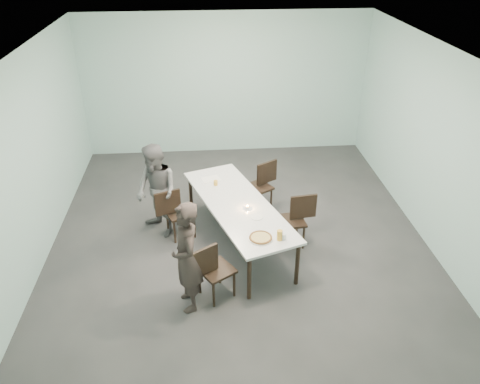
{
  "coord_description": "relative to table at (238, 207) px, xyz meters",
  "views": [
    {
      "loc": [
        -0.5,
        -6.2,
        4.49
      ],
      "look_at": [
        0.0,
        -0.18,
        1.0
      ],
      "focal_mm": 35.0,
      "sensor_mm": 36.0,
      "label": 1
    }
  ],
  "objects": [
    {
      "name": "table",
      "position": [
        0.0,
        0.0,
        0.0
      ],
      "size": [
        1.7,
        2.75,
        0.75
      ],
      "rotation": [
        0.0,
        0.0,
        0.33
      ],
      "color": "white",
      "rests_on": "ground"
    },
    {
      "name": "pizza",
      "position": [
        0.24,
        -0.94,
        0.08
      ],
      "size": [
        0.34,
        0.34,
        0.04
      ],
      "color": "white",
      "rests_on": "table"
    },
    {
      "name": "room_shell",
      "position": [
        0.03,
        0.1,
        1.33
      ],
      "size": [
        6.02,
        7.02,
        3.01
      ],
      "color": "#A5D0CD",
      "rests_on": "ground"
    },
    {
      "name": "beer_glass",
      "position": [
        0.49,
        -0.99,
        0.13
      ],
      "size": [
        0.08,
        0.08,
        0.15
      ],
      "primitive_type": "cylinder",
      "color": "gold",
      "rests_on": "table"
    },
    {
      "name": "water_tumbler",
      "position": [
        0.54,
        -0.97,
        0.1
      ],
      "size": [
        0.08,
        0.08,
        0.09
      ],
      "primitive_type": "cylinder",
      "color": "silver",
      "rests_on": "table"
    },
    {
      "name": "diner_near",
      "position": [
        -0.76,
        -1.32,
        0.09
      ],
      "size": [
        0.49,
        0.64,
        1.58
      ],
      "primitive_type": "imported",
      "rotation": [
        0.0,
        0.0,
        -1.35
      ],
      "color": "black",
      "rests_on": "ground"
    },
    {
      "name": "menu",
      "position": [
        -0.39,
        0.82,
        0.06
      ],
      "size": [
        0.36,
        0.31,
        0.01
      ],
      "primitive_type": "cube",
      "rotation": [
        0.0,
        0.0,
        0.33
      ],
      "color": "silver",
      "rests_on": "table"
    },
    {
      "name": "chair_far_right",
      "position": [
        0.51,
        1.09,
        -0.19
      ],
      "size": [
        0.64,
        0.58,
        0.87
      ],
      "rotation": [
        0.0,
        0.0,
        3.68
      ],
      "color": "black",
      "rests_on": "ground"
    },
    {
      "name": "ground",
      "position": [
        0.03,
        0.1,
        -0.69
      ],
      "size": [
        7.0,
        7.0,
        0.0
      ],
      "primitive_type": "plane",
      "color": "#333335",
      "rests_on": "ground"
    },
    {
      "name": "tealight",
      "position": [
        0.13,
        -0.15,
        0.08
      ],
      "size": [
        0.06,
        0.06,
        0.05
      ],
      "color": "silver",
      "rests_on": "table"
    },
    {
      "name": "chair_near_left",
      "position": [
        -0.45,
        -1.2,
        -0.19
      ],
      "size": [
        0.64,
        0.58,
        0.87
      ],
      "rotation": [
        0.0,
        0.0,
        0.57
      ],
      "color": "black",
      "rests_on": "ground"
    },
    {
      "name": "chair_far_left",
      "position": [
        -0.99,
        0.3,
        -0.19
      ],
      "size": [
        0.65,
        0.55,
        0.87
      ],
      "rotation": [
        0.0,
        0.0,
        0.38
      ],
      "color": "black",
      "rests_on": "ground"
    },
    {
      "name": "amber_tumbler",
      "position": [
        -0.32,
        0.62,
        0.1
      ],
      "size": [
        0.07,
        0.07,
        0.08
      ],
      "primitive_type": "cylinder",
      "color": "gold",
      "rests_on": "table"
    },
    {
      "name": "chair_near_right",
      "position": [
        0.91,
        -0.05,
        -0.19
      ],
      "size": [
        0.63,
        0.47,
        0.87
      ],
      "rotation": [
        0.0,
        0.0,
        3.26
      ],
      "color": "black",
      "rests_on": "ground"
    },
    {
      "name": "side_plate",
      "position": [
        0.24,
        -0.4,
        0.06
      ],
      "size": [
        0.18,
        0.18,
        0.01
      ],
      "primitive_type": "cylinder",
      "color": "white",
      "rests_on": "table"
    },
    {
      "name": "diner_far",
      "position": [
        -1.26,
        0.44,
        0.09
      ],
      "size": [
        0.93,
        0.96,
        1.56
      ],
      "primitive_type": "imported",
      "rotation": [
        0.0,
        0.0,
        -0.93
      ],
      "color": "slate",
      "rests_on": "ground"
    }
  ]
}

